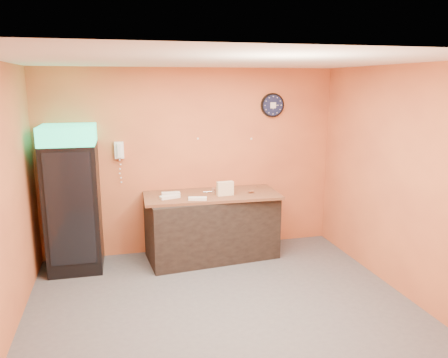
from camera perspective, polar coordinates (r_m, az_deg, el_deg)
name	(u,v)px	position (r m, az deg, el deg)	size (l,w,h in m)	color
floor	(224,309)	(5.30, -0.04, -16.63)	(4.50, 4.50, 0.00)	#47474C
back_wall	(192,161)	(6.69, -4.24, 2.30)	(4.50, 0.02, 2.80)	#D9703D
right_wall	(402,182)	(5.75, 22.27, -0.30)	(0.02, 4.00, 2.80)	#D9703D
ceiling	(224,61)	(4.64, -0.05, 15.22)	(4.50, 4.00, 0.02)	white
beverage_cooler	(73,201)	(6.33, -19.16, -2.77)	(0.72, 0.74, 2.03)	black
prep_counter	(212,227)	(6.57, -1.61, -6.25)	(1.88, 0.84, 0.94)	black
wall_clock	(272,105)	(6.91, 6.35, 9.56)	(0.37, 0.06, 0.37)	black
wall_phone	(119,150)	(6.51, -13.54, 3.68)	(0.13, 0.11, 0.24)	white
butcher_paper	(212,195)	(6.43, -1.63, -2.11)	(1.97, 0.85, 0.04)	brown
sub_roll_stack	(225,188)	(6.31, 0.15, -1.25)	(0.25, 0.11, 0.20)	beige
wrapped_sandwich_left	(170,197)	(6.21, -7.11, -2.33)	(0.28, 0.11, 0.04)	silver
wrapped_sandwich_mid	(198,199)	(6.10, -3.47, -2.57)	(0.25, 0.10, 0.04)	silver
wrapped_sandwich_right	(171,194)	(6.40, -6.96, -1.90)	(0.27, 0.10, 0.04)	silver
kitchen_tool	(214,190)	(6.51, -1.36, -1.45)	(0.06, 0.06, 0.06)	silver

